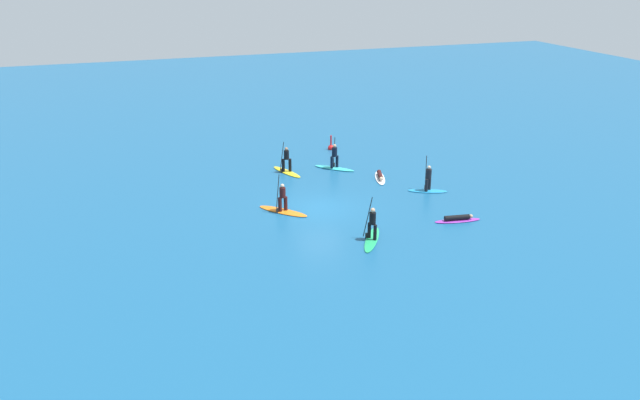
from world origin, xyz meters
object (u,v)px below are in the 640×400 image
surfer_on_yellow_board (287,166)px  surfer_on_teal_board (334,162)px  surfer_on_blue_board (428,184)px  marker_buoy (331,147)px  surfer_on_orange_board (283,205)px  surfer_on_green_board (372,231)px  surfer_on_purple_board (458,219)px  surfer_on_white_board (380,177)px

surfer_on_yellow_board → surfer_on_teal_board: surfer_on_yellow_board is taller
surfer_on_blue_board → marker_buoy: (-2.57, 10.36, -0.33)m
surfer_on_orange_board → surfer_on_yellow_board: bearing=-59.4°
surfer_on_green_board → marker_buoy: size_ratio=2.50×
surfer_on_blue_board → surfer_on_teal_board: surfer_on_blue_board is taller
surfer_on_green_board → surfer_on_orange_board: bearing=64.6°
surfer_on_orange_board → marker_buoy: (6.78, 10.63, -0.25)m
surfer_on_green_board → marker_buoy: (3.52, 15.74, -0.32)m
surfer_on_green_board → surfer_on_yellow_board: surfer_on_green_board is taller
surfer_on_green_board → surfer_on_blue_board: 8.12m
surfer_on_yellow_board → surfer_on_teal_board: bearing=-115.0°
surfer_on_green_board → surfer_on_purple_board: (5.42, 0.69, -0.36)m
surfer_on_yellow_board → surfer_on_blue_board: bearing=-150.5°
surfer_on_white_board → surfer_on_blue_board: 3.63m
surfer_on_purple_board → marker_buoy: (-1.90, 15.05, 0.04)m
surfer_on_yellow_board → surfer_on_white_board: 6.29m
marker_buoy → surfer_on_yellow_board: bearing=-138.8°
surfer_on_yellow_board → surfer_on_teal_board: size_ratio=1.17×
surfer_on_green_board → surfer_on_orange_board: surfer_on_green_board is taller
surfer_on_blue_board → marker_buoy: surfer_on_blue_board is taller
surfer_on_white_board → surfer_on_blue_board: (1.79, -3.13, 0.38)m
surfer_on_yellow_board → surfer_on_purple_board: (6.55, -10.99, -0.36)m
surfer_on_white_board → surfer_on_teal_board: size_ratio=1.09×
surfer_on_yellow_board → surfer_on_orange_board: (-2.14, -6.56, -0.07)m
surfer_on_purple_board → surfer_on_blue_board: surfer_on_blue_board is taller
surfer_on_purple_board → surfer_on_orange_board: (-8.69, 4.43, 0.29)m
surfer_on_white_board → surfer_on_purple_board: surfer_on_white_board is taller
surfer_on_white_board → surfer_on_teal_board: surfer_on_teal_board is taller
surfer_on_purple_board → marker_buoy: marker_buoy is taller
surfer_on_green_board → surfer_on_yellow_board: 11.73m
surfer_on_teal_board → surfer_on_yellow_board: bearing=38.3°
surfer_on_yellow_board → surfer_on_blue_board: 9.58m
surfer_on_green_board → surfer_on_purple_board: bearing=-50.7°
surfer_on_orange_board → surfer_on_teal_board: 8.27m
surfer_on_orange_board → surfer_on_green_board: bearing=171.2°
surfer_on_orange_board → marker_buoy: bearing=-73.9°
surfer_on_white_board → surfer_on_blue_board: size_ratio=1.11×
marker_buoy → surfer_on_orange_board: bearing=-122.5°
surfer_on_teal_board → marker_buoy: bearing=-63.2°
surfer_on_blue_board → surfer_on_orange_board: (-9.35, -0.26, -0.09)m
surfer_on_green_board → surfer_on_orange_board: 6.07m
surfer_on_blue_board → surfer_on_teal_board: (-3.92, 5.98, -0.04)m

